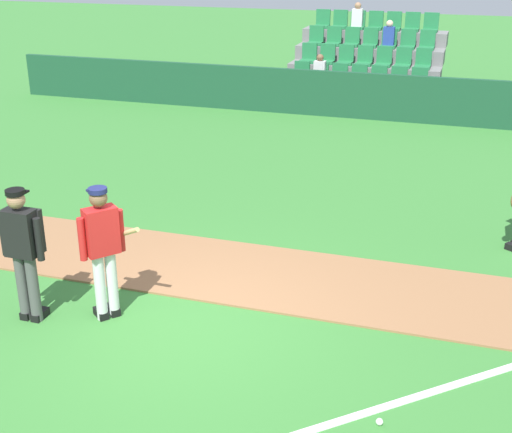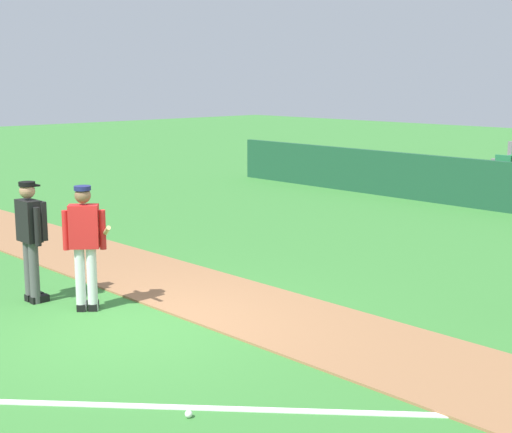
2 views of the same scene
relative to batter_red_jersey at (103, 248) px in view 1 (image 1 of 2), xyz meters
name	(u,v)px [view 1 (image 1 of 2)]	position (x,y,z in m)	size (l,w,h in m)	color
ground_plane	(181,327)	(0.99, 0.03, -0.97)	(80.00, 80.00, 0.00)	#387A33
infield_dirt_path	(227,270)	(0.99, 1.69, -0.95)	(28.00, 1.95, 0.03)	#936642
foul_line_chalk	(422,395)	(3.99, -0.47, -0.96)	(12.00, 0.10, 0.01)	white
dugout_fence	(351,95)	(0.99, 11.43, -0.36)	(20.00, 0.16, 1.22)	#19472D
stadium_bleachers	(366,75)	(0.98, 13.74, -0.23)	(4.45, 3.80, 2.70)	slate
batter_red_jersey	(103,248)	(0.00, 0.00, 0.00)	(0.76, 0.67, 1.76)	silver
umpire_home_plate	(24,247)	(-0.90, -0.34, 0.03)	(0.59, 0.31, 1.76)	#4C4C4C
baseball	(379,422)	(3.63, -1.08, -0.93)	(0.07, 0.07, 0.07)	white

